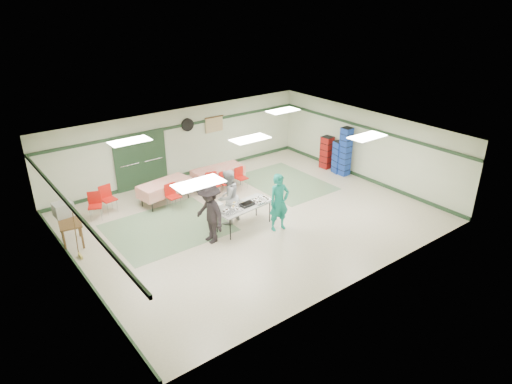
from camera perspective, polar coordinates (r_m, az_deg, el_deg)
floor at (r=14.94m, az=-0.67°, el=-3.17°), size 11.00×11.00×0.00m
ceiling at (r=13.90m, az=-0.72°, el=6.74°), size 11.00×11.00×0.00m
wall_back at (r=17.96m, az=-9.35°, el=6.02°), size 11.00×0.00×11.00m
wall_front at (r=11.44m, az=12.95°, el=-5.41°), size 11.00×0.00×11.00m
wall_left at (r=12.25m, az=-21.88°, el=-4.57°), size 0.00×9.00×9.00m
wall_right at (r=17.98m, az=13.57°, el=5.69°), size 0.00×9.00×9.00m
trim_back at (r=17.73m, az=-9.46°, el=8.15°), size 11.00×0.06×0.10m
baseboard_back at (r=18.37m, az=-9.04°, el=2.18°), size 11.00×0.06×0.12m
trim_left at (r=11.95m, az=-22.26°, el=-1.59°), size 0.06×9.00×0.10m
baseboard_left at (r=12.89m, az=-20.86°, el=-9.57°), size 0.06×9.00×0.12m
trim_right at (r=17.76m, az=13.73°, el=7.81°), size 0.06×9.00×0.10m
baseboard_right at (r=18.40m, az=13.12°, el=1.87°), size 0.06×9.00×0.12m
green_patch_a at (r=14.57m, az=-10.99°, el=-4.41°), size 3.50×3.00×0.01m
green_patch_b at (r=17.59m, az=3.73°, el=1.22°), size 2.50×3.50×0.01m
double_door_left at (r=17.15m, az=-15.64°, el=3.48°), size 0.90×0.06×2.10m
double_door_right at (r=17.49m, az=-12.78°, el=4.19°), size 0.90×0.06×2.10m
door_frame at (r=17.30m, az=-14.19°, el=3.82°), size 2.00×0.03×2.15m
wall_fan at (r=17.84m, az=-8.56°, el=8.31°), size 0.50×0.10×0.50m
scroll_banner at (r=18.47m, az=-5.25°, el=8.39°), size 0.80×0.02×0.60m
serving_table at (r=14.03m, az=-1.53°, el=-1.83°), size 1.98×0.97×0.76m
sheet_tray_right at (r=14.30m, az=0.61°, el=-1.04°), size 0.66×0.53×0.02m
sheet_tray_mid at (r=14.06m, az=-2.46°, el=-1.55°), size 0.60×0.48×0.02m
sheet_tray_left at (r=13.66m, az=-3.16°, el=-2.38°), size 0.65×0.52×0.02m
baking_pan at (r=13.99m, az=-1.13°, el=-1.54°), size 0.47×0.32×0.08m
foam_box_stack at (r=13.59m, az=-4.74°, el=-1.98°), size 0.26×0.24×0.27m
volunteer_teal at (r=13.86m, az=2.91°, el=-1.30°), size 0.73×0.54×1.82m
volunteer_grey at (r=14.28m, az=-3.54°, el=-0.63°), size 1.02×0.88×1.78m
volunteer_dark at (r=13.23m, az=-5.81°, el=-2.66°), size 0.72×1.21×1.85m
dining_table_a at (r=17.01m, az=-4.75°, el=2.42°), size 1.93×0.90×0.77m
dining_table_b at (r=16.04m, az=-11.35°, el=0.59°), size 1.92×1.08×0.77m
chair_a at (r=16.55m, az=-3.91°, el=1.50°), size 0.41×0.41×0.80m
chair_b at (r=16.28m, az=-5.49°, el=1.27°), size 0.49×0.49×0.90m
chair_c at (r=16.91m, az=-1.98°, el=2.07°), size 0.39×0.39×0.81m
chair_d at (r=15.58m, az=-10.47°, el=-0.18°), size 0.45×0.45×0.89m
chair_loose_a at (r=15.84m, az=-18.13°, el=-0.48°), size 0.50×0.50×0.94m
chair_loose_b at (r=15.54m, az=-19.50°, el=-1.26°), size 0.55×0.55×0.90m
crate_stack_blue_a at (r=18.56m, az=10.32°, el=4.31°), size 0.49×0.49×1.32m
crate_stack_red at (r=19.00m, az=8.82°, el=4.92°), size 0.46×0.46×1.34m
crate_stack_blue_b at (r=18.27m, az=11.09°, el=4.97°), size 0.38×0.38×1.95m
printer_table at (r=14.19m, az=-22.23°, el=-3.80°), size 0.76×1.02×0.74m
office_printer at (r=14.48m, az=-22.95°, el=-2.00°), size 0.56×0.50×0.41m
broom at (r=13.43m, az=-21.61°, el=-4.91°), size 0.05×0.23×1.40m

